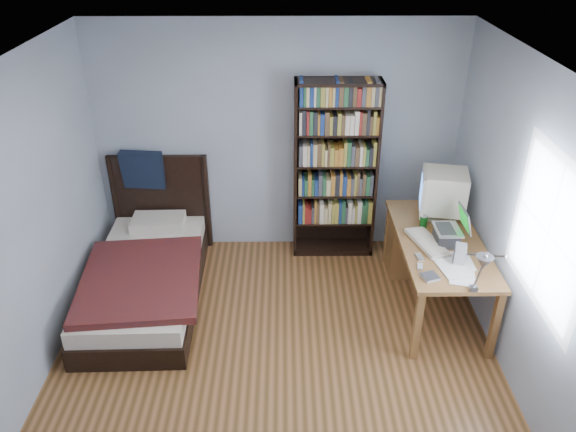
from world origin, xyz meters
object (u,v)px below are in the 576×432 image
Objects in this scene: keyboard at (427,243)px; crt_monitor at (442,192)px; bed at (147,272)px; speaker at (460,254)px; desk at (426,243)px; soda_can at (423,222)px; bookshelf at (335,171)px; desk_lamp at (483,265)px; laptop at (449,233)px.

crt_monitor is at bearing 49.37° from keyboard.
speaker is at bearing -11.35° from bed.
desk is 0.45m from soda_can.
crt_monitor is at bearing -7.81° from desk.
bookshelf is at bearing 135.21° from soda_can.
bookshelf is 0.92× the size of bed.
bookshelf is (-0.78, 0.78, 0.18)m from soda_can.
soda_can reaches higher than desk.
bookshelf is (-0.98, 0.57, -0.04)m from crt_monitor.
bed is (-2.74, 1.33, -0.97)m from desk_lamp.
laptop reaches higher than speaker.
laptop is 0.19× the size of bookshelf.
speaker is at bearing -85.66° from desk.
desk is 1.77m from desk_lamp.
desk is 2.80m from bed.
speaker is (0.01, -0.33, -0.01)m from laptop.
crt_monitor is 2.72× the size of speaker.
speaker is 0.09× the size of bed.
soda_can is (-0.18, 0.60, -0.03)m from speaker.
keyboard is 4.06× the size of soda_can.
bookshelf reaches higher than desk.
desk_lamp is at bearing -68.35° from bookshelf.
desk_lamp is (-0.05, -1.58, 0.81)m from desk.
bed is at bearing -174.59° from speaker.
desk_lamp is 1.43m from soda_can.
soda_can is (-0.11, -0.22, 0.38)m from desk.
laptop is 0.17× the size of bed.
laptop is at bearing -4.93° from bed.
bed is (-2.67, -0.03, -0.54)m from soda_can.
soda_can is at bearing 0.61° from bed.
bed is at bearing 154.10° from desk_lamp.
bed reaches higher than keyboard.
desk_lamp is 3.19m from bed.
bookshelf reaches higher than crt_monitor.
keyboard is at bearing -173.64° from laptop.
desk_lamp is 1.17m from keyboard.
speaker is (-0.02, -0.81, -0.19)m from crt_monitor.
desk is at bearing 95.90° from laptop.
keyboard is at bearing 94.95° from desk_lamp.
speaker is 1.68m from bookshelf.
desk_lamp is at bearing -94.88° from crt_monitor.
speaker reaches higher than desk.
laptop is at bearing -94.12° from crt_monitor.
desk is 8.64× the size of speaker.
laptop is at bearing 108.75° from speaker.
bed is at bearing 157.83° from keyboard.
bookshelf reaches higher than bed.
soda_can is at bearing -133.84° from crt_monitor.
soda_can is at bearing 121.07° from laptop.
laptop is 2.86× the size of soda_can.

